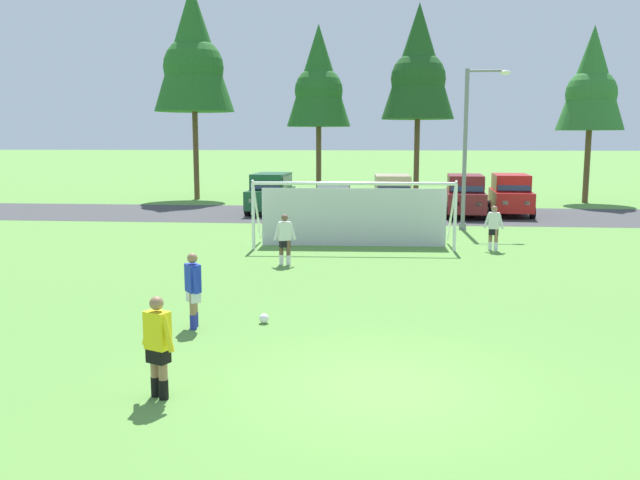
# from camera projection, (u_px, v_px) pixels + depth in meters

# --- Properties ---
(ground_plane) EXTENTS (400.00, 400.00, 0.00)m
(ground_plane) POSITION_uv_depth(u_px,v_px,m) (385.00, 245.00, 25.78)
(ground_plane) COLOR #598C3D
(parking_lot_strip) EXTENTS (52.00, 8.40, 0.01)m
(parking_lot_strip) POSITION_uv_depth(u_px,v_px,m) (385.00, 215.00, 35.71)
(parking_lot_strip) COLOR #3D3D3F
(parking_lot_strip) RESTS_ON ground
(soccer_ball) EXTENTS (0.22, 0.22, 0.22)m
(soccer_ball) POSITION_uv_depth(u_px,v_px,m) (264.00, 318.00, 14.80)
(soccer_ball) COLOR white
(soccer_ball) RESTS_ON ground
(soccer_goal) EXTENTS (7.49, 2.24, 2.57)m
(soccer_goal) POSITION_uv_depth(u_px,v_px,m) (353.00, 213.00, 25.03)
(soccer_goal) COLOR white
(soccer_goal) RESTS_ON ground
(referee) EXTENTS (0.67, 0.46, 1.64)m
(referee) POSITION_uv_depth(u_px,v_px,m) (158.00, 347.00, 10.45)
(referee) COLOR #936B4C
(referee) RESTS_ON ground
(player_striker_near) EXTENTS (0.45, 0.69, 1.64)m
(player_striker_near) POSITION_uv_depth(u_px,v_px,m) (193.00, 291.00, 14.34)
(player_striker_near) COLOR #936B4C
(player_striker_near) RESTS_ON ground
(player_defender_far) EXTENTS (0.74, 0.37, 1.64)m
(player_defender_far) POSITION_uv_depth(u_px,v_px,m) (285.00, 240.00, 21.55)
(player_defender_far) COLOR brown
(player_defender_far) RESTS_ON ground
(player_winger_left) EXTENTS (0.72, 0.29, 1.64)m
(player_winger_left) POSITION_uv_depth(u_px,v_px,m) (494.00, 228.00, 24.28)
(player_winger_left) COLOR #936B4C
(player_winger_left) RESTS_ON ground
(parked_car_slot_far_left) EXTENTS (2.30, 4.68, 2.16)m
(parked_car_slot_far_left) POSITION_uv_depth(u_px,v_px,m) (271.00, 193.00, 36.49)
(parked_car_slot_far_left) COLOR #194C2D
(parked_car_slot_far_left) RESTS_ON ground
(parked_car_slot_left) EXTENTS (2.14, 4.26, 1.72)m
(parked_car_slot_left) POSITION_uv_depth(u_px,v_px,m) (334.00, 199.00, 35.46)
(parked_car_slot_left) COLOR #B2B2BC
(parked_car_slot_left) RESTS_ON ground
(parked_car_slot_center_left) EXTENTS (2.30, 4.68, 2.16)m
(parked_car_slot_center_left) POSITION_uv_depth(u_px,v_px,m) (392.00, 195.00, 34.88)
(parked_car_slot_center_left) COLOR tan
(parked_car_slot_center_left) RESTS_ON ground
(parked_car_slot_center) EXTENTS (2.33, 4.70, 2.16)m
(parked_car_slot_center) POSITION_uv_depth(u_px,v_px,m) (465.00, 195.00, 34.94)
(parked_car_slot_center) COLOR maroon
(parked_car_slot_center) RESTS_ON ground
(parked_car_slot_center_right) EXTENTS (2.36, 4.71, 2.16)m
(parked_car_slot_center_right) POSITION_uv_depth(u_px,v_px,m) (511.00, 194.00, 35.47)
(parked_car_slot_center_right) COLOR red
(parked_car_slot_center_right) RESTS_ON ground
(tree_left_edge) EXTENTS (5.21, 5.21, 13.89)m
(tree_left_edge) POSITION_uv_depth(u_px,v_px,m) (193.00, 52.00, 43.43)
(tree_left_edge) COLOR brown
(tree_left_edge) RESTS_ON ground
(tree_mid_left) EXTENTS (4.35, 4.35, 11.61)m
(tree_mid_left) POSITION_uv_depth(u_px,v_px,m) (319.00, 79.00, 45.13)
(tree_mid_left) COLOR brown
(tree_mid_left) RESTS_ON ground
(tree_center_back) EXTENTS (4.76, 4.76, 12.70)m
(tree_center_back) POSITION_uv_depth(u_px,v_px,m) (419.00, 65.00, 43.49)
(tree_center_back) COLOR brown
(tree_center_back) RESTS_ON ground
(tree_mid_right) EXTENTS (4.09, 4.09, 10.90)m
(tree_mid_right) POSITION_uv_depth(u_px,v_px,m) (592.00, 82.00, 41.25)
(tree_mid_right) COLOR brown
(tree_mid_right) RESTS_ON ground
(street_lamp) EXTENTS (2.00, 0.32, 7.03)m
(street_lamp) POSITION_uv_depth(u_px,v_px,m) (469.00, 147.00, 29.41)
(street_lamp) COLOR slate
(street_lamp) RESTS_ON ground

